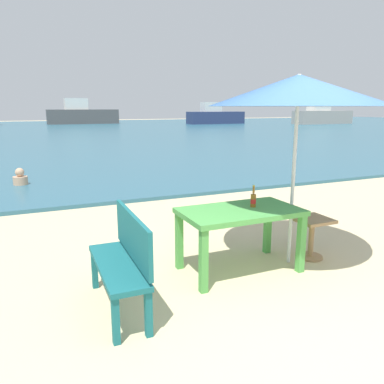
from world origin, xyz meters
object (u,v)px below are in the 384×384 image
Objects in this scene: swimmer_person at (20,178)px; boat_sailboat at (322,115)px; side_table_wood at (312,232)px; bench_teal_center at (124,256)px; boat_barge at (215,116)px; picnic_table_green at (240,218)px; beer_bottle_amber at (253,199)px; boat_ferry at (82,115)px; patio_umbrella at (298,91)px.

swimmer_person is 0.06× the size of boat_sailboat.
bench_teal_center reaches higher than side_table_wood.
boat_barge is at bearing 61.50° from bench_teal_center.
bench_teal_center is 6.73m from swimmer_person.
picnic_table_green is 3.41× the size of swimmer_person.
beer_bottle_amber is 0.22× the size of bench_teal_center.
picnic_table_green is 1.51m from bench_teal_center.
picnic_table_green is 6.79m from swimmer_person.
boat_ferry is at bearing 79.54° from swimmer_person.
bench_teal_center reaches higher than picnic_table_green.
beer_bottle_amber is 0.99m from side_table_wood.
beer_bottle_amber is 1.36m from patio_umbrella.
boat_barge reaches higher than beer_bottle_amber.
boat_ferry reaches higher than picnic_table_green.
boat_ferry is at bearing 85.70° from side_table_wood.
side_table_wood is at bearing -5.93° from beer_bottle_amber.
patio_umbrella reaches higher than bench_teal_center.
boat_sailboat is (31.82, 24.54, 0.79)m from swimmer_person.
patio_umbrella is at bearing -132.88° from boat_sailboat.
beer_bottle_amber is 0.04× the size of boat_sailboat.
bench_teal_center is 0.17× the size of boat_sailboat.
boat_ferry is (3.52, 42.30, -1.01)m from patio_umbrella.
patio_umbrella is 42.46m from boat_ferry.
bench_teal_center is 2.94× the size of swimmer_person.
boat_sailboat is (29.42, 30.88, 0.38)m from picnic_table_green.
side_table_wood is (0.85, -0.09, -0.50)m from beer_bottle_amber.
picnic_table_green is 42.46m from boat_ferry.
boat_barge is (-11.20, 5.07, -0.07)m from boat_sailboat.
boat_ferry is (-25.20, 11.37, 0.08)m from boat_sailboat.
beer_bottle_amber is 0.65× the size of swimmer_person.
bench_teal_center is 0.15× the size of boat_ferry.
boat_barge reaches higher than picnic_table_green.
swimmer_person is at bearing -100.46° from boat_ferry.
patio_umbrella is 42.22m from boat_sailboat.
swimmer_person is at bearing 115.92° from patio_umbrella.
picnic_table_green is at bearing 177.07° from side_table_wood.
patio_umbrella reaches higher than picnic_table_green.
boat_ferry is at bearing 85.24° from patio_umbrella.
boat_barge is at bearing 55.14° from swimmer_person.
beer_bottle_amber is at bearing 170.35° from patio_umbrella.
picnic_table_green is 2.59× the size of side_table_wood.
beer_bottle_amber is at bearing -95.45° from boat_ferry.
picnic_table_green is 0.21× the size of boat_barge.
boat_ferry reaches higher than patio_umbrella.
boat_sailboat reaches higher than boat_barge.
boat_sailboat reaches higher than patio_umbrella.
boat_barge reaches higher than swimmer_person.
bench_teal_center is (-1.47, -0.32, -0.11)m from picnic_table_green.
bench_teal_center is at bearing -97.62° from boat_ferry.
picnic_table_green is 0.18× the size of boat_ferry.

